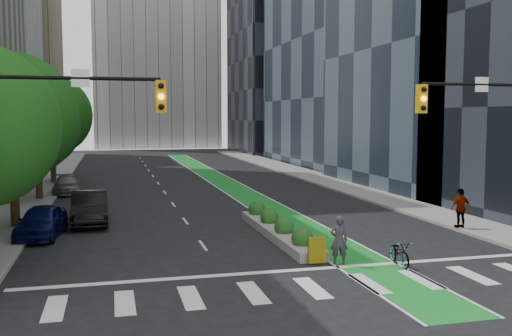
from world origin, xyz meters
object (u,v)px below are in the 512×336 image
bicycle (400,253)px  parked_car_left_near (41,221)px  pedestrian_far (461,208)px  median_planter (278,229)px  cyclist (339,240)px  parked_car_left_mid (90,208)px  parked_car_left_far (66,185)px

bicycle → parked_car_left_near: bearing=153.9°
parked_car_left_near → pedestrian_far: bearing=-2.7°
median_planter → cyclist: size_ratio=5.44×
cyclist → parked_car_left_mid: (-9.43, 10.89, -0.09)m
parked_car_left_near → bicycle: bearing=-24.9°
bicycle → cyclist: size_ratio=0.96×
median_planter → parked_car_left_near: bearing=166.9°
median_planter → pedestrian_far: pedestrian_far is taller
bicycle → pedestrian_far: 8.01m
median_planter → parked_car_left_mid: (-8.63, 5.43, 0.48)m
median_planter → pedestrian_far: (9.10, -0.94, 0.75)m
parked_car_left_near → parked_car_left_far: size_ratio=0.99×
cyclist → pedestrian_far: bearing=-141.4°
median_planter → pedestrian_far: 9.18m
pedestrian_far → parked_car_left_near: bearing=-13.4°
bicycle → parked_car_left_far: size_ratio=0.41×
parked_car_left_near → pedestrian_far: (19.80, -3.43, 0.37)m
bicycle → parked_car_left_near: (-13.70, 8.59, 0.28)m
parked_car_left_near → parked_car_left_mid: size_ratio=0.86×
bicycle → parked_car_left_near: size_ratio=0.41×
median_planter → bicycle: median_planter is taller
cyclist → pedestrian_far: (8.30, 4.52, 0.18)m
median_planter → cyclist: 5.55m
parked_car_left_mid → parked_car_left_far: bearing=98.3°
parked_car_left_mid → parked_car_left_far: (-2.07, 12.57, -0.20)m
cyclist → parked_car_left_mid: bearing=-39.1°
cyclist → parked_car_left_near: size_ratio=0.43×
median_planter → cyclist: (0.80, -5.46, 0.57)m
cyclist → median_planter: bearing=-71.7°
parked_car_left_near → parked_car_left_mid: bearing=62.1°
parked_car_left_near → parked_car_left_far: bearing=97.2°
parked_car_left_far → parked_car_left_mid: bearing=-83.1°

